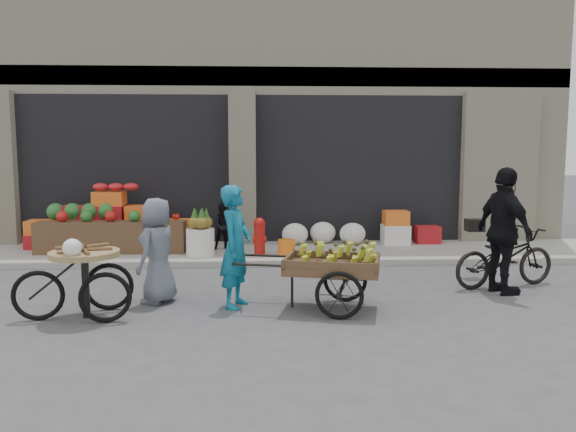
{
  "coord_description": "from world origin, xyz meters",
  "views": [
    {
      "loc": [
        0.41,
        -6.75,
        2.05
      ],
      "look_at": [
        0.78,
        1.43,
        1.1
      ],
      "focal_mm": 35.0,
      "sensor_mm": 36.0,
      "label": 1
    }
  ],
  "objects_px": {
    "fire_hydrant": "(260,235)",
    "cyclist": "(504,231)",
    "bicycle": "(504,257)",
    "orange_bucket": "(287,248)",
    "banana_cart": "(329,263)",
    "pineapple_bin": "(200,242)",
    "vendor_woman": "(236,246)",
    "tricycle_cart": "(84,273)",
    "vendor_grey": "(158,251)",
    "seated_person": "(224,226)"
  },
  "relations": [
    {
      "from": "fire_hydrant",
      "to": "cyclist",
      "type": "xyz_separation_m",
      "value": [
        3.51,
        -2.51,
        0.41
      ]
    },
    {
      "from": "bicycle",
      "to": "cyclist",
      "type": "xyz_separation_m",
      "value": [
        -0.2,
        -0.4,
        0.46
      ]
    },
    {
      "from": "orange_bucket",
      "to": "banana_cart",
      "type": "height_order",
      "value": "banana_cart"
    },
    {
      "from": "pineapple_bin",
      "to": "vendor_woman",
      "type": "relative_size",
      "value": 0.32
    },
    {
      "from": "bicycle",
      "to": "cyclist",
      "type": "distance_m",
      "value": 0.64
    },
    {
      "from": "tricycle_cart",
      "to": "bicycle",
      "type": "distance_m",
      "value": 5.99
    },
    {
      "from": "pineapple_bin",
      "to": "tricycle_cart",
      "type": "height_order",
      "value": "tricycle_cart"
    },
    {
      "from": "tricycle_cart",
      "to": "bicycle",
      "type": "height_order",
      "value": "tricycle_cart"
    },
    {
      "from": "orange_bucket",
      "to": "tricycle_cart",
      "type": "distance_m",
      "value": 4.3
    },
    {
      "from": "vendor_woman",
      "to": "cyclist",
      "type": "relative_size",
      "value": 0.88
    },
    {
      "from": "fire_hydrant",
      "to": "banana_cart",
      "type": "height_order",
      "value": "banana_cart"
    },
    {
      "from": "banana_cart",
      "to": "vendor_grey",
      "type": "distance_m",
      "value": 2.32
    },
    {
      "from": "fire_hydrant",
      "to": "banana_cart",
      "type": "distance_m",
      "value": 3.34
    },
    {
      "from": "vendor_woman",
      "to": "orange_bucket",
      "type": "bearing_deg",
      "value": 2.79
    },
    {
      "from": "seated_person",
      "to": "cyclist",
      "type": "height_order",
      "value": "cyclist"
    },
    {
      "from": "seated_person",
      "to": "vendor_woman",
      "type": "xyz_separation_m",
      "value": [
        0.4,
        -3.67,
        0.22
      ]
    },
    {
      "from": "banana_cart",
      "to": "vendor_grey",
      "type": "xyz_separation_m",
      "value": [
        -2.27,
        0.45,
        0.1
      ]
    },
    {
      "from": "orange_bucket",
      "to": "vendor_grey",
      "type": "relative_size",
      "value": 0.22
    },
    {
      "from": "tricycle_cart",
      "to": "pineapple_bin",
      "type": "bearing_deg",
      "value": 63.04
    },
    {
      "from": "tricycle_cart",
      "to": "cyclist",
      "type": "distance_m",
      "value": 5.73
    },
    {
      "from": "seated_person",
      "to": "cyclist",
      "type": "relative_size",
      "value": 0.51
    },
    {
      "from": "banana_cart",
      "to": "pineapple_bin",
      "type": "bearing_deg",
      "value": 134.8
    },
    {
      "from": "fire_hydrant",
      "to": "bicycle",
      "type": "height_order",
      "value": "bicycle"
    },
    {
      "from": "tricycle_cart",
      "to": "cyclist",
      "type": "xyz_separation_m",
      "value": [
        5.64,
        0.93,
        0.35
      ]
    },
    {
      "from": "pineapple_bin",
      "to": "bicycle",
      "type": "relative_size",
      "value": 0.3
    },
    {
      "from": "banana_cart",
      "to": "bicycle",
      "type": "xyz_separation_m",
      "value": [
        2.8,
        1.1,
        -0.17
      ]
    },
    {
      "from": "pineapple_bin",
      "to": "orange_bucket",
      "type": "relative_size",
      "value": 1.62
    },
    {
      "from": "seated_person",
      "to": "vendor_grey",
      "type": "height_order",
      "value": "vendor_grey"
    },
    {
      "from": "seated_person",
      "to": "tricycle_cart",
      "type": "bearing_deg",
      "value": -119.29
    },
    {
      "from": "pineapple_bin",
      "to": "fire_hydrant",
      "type": "xyz_separation_m",
      "value": [
        1.1,
        -0.05,
        0.13
      ]
    },
    {
      "from": "pineapple_bin",
      "to": "bicycle",
      "type": "distance_m",
      "value": 5.28
    },
    {
      "from": "vendor_woman",
      "to": "tricycle_cart",
      "type": "height_order",
      "value": "vendor_woman"
    },
    {
      "from": "banana_cart",
      "to": "vendor_grey",
      "type": "height_order",
      "value": "vendor_grey"
    },
    {
      "from": "banana_cart",
      "to": "tricycle_cart",
      "type": "xyz_separation_m",
      "value": [
        -3.04,
        -0.22,
        -0.05
      ]
    },
    {
      "from": "vendor_grey",
      "to": "seated_person",
      "type": "bearing_deg",
      "value": -168.36
    },
    {
      "from": "pineapple_bin",
      "to": "seated_person",
      "type": "xyz_separation_m",
      "value": [
        0.4,
        0.6,
        0.21
      ]
    },
    {
      "from": "fire_hydrant",
      "to": "bicycle",
      "type": "distance_m",
      "value": 4.27
    },
    {
      "from": "pineapple_bin",
      "to": "vendor_woman",
      "type": "xyz_separation_m",
      "value": [
        0.8,
        -3.07,
        0.44
      ]
    },
    {
      "from": "orange_bucket",
      "to": "tricycle_cart",
      "type": "xyz_separation_m",
      "value": [
        -2.63,
        -3.39,
        0.3
      ]
    },
    {
      "from": "vendor_grey",
      "to": "bicycle",
      "type": "bearing_deg",
      "value": 119.94
    },
    {
      "from": "seated_person",
      "to": "cyclist",
      "type": "bearing_deg",
      "value": -46.91
    },
    {
      "from": "vendor_woman",
      "to": "tricycle_cart",
      "type": "distance_m",
      "value": 1.9
    },
    {
      "from": "fire_hydrant",
      "to": "cyclist",
      "type": "bearing_deg",
      "value": -35.59
    },
    {
      "from": "vendor_woman",
      "to": "tricycle_cart",
      "type": "bearing_deg",
      "value": 120.5
    },
    {
      "from": "banana_cart",
      "to": "tricycle_cart",
      "type": "height_order",
      "value": "tricycle_cart"
    },
    {
      "from": "pineapple_bin",
      "to": "seated_person",
      "type": "bearing_deg",
      "value": 56.31
    },
    {
      "from": "pineapple_bin",
      "to": "vendor_grey",
      "type": "height_order",
      "value": "vendor_grey"
    },
    {
      "from": "vendor_grey",
      "to": "bicycle",
      "type": "distance_m",
      "value": 5.12
    },
    {
      "from": "tricycle_cart",
      "to": "bicycle",
      "type": "xyz_separation_m",
      "value": [
        5.84,
        1.33,
        -0.11
      ]
    },
    {
      "from": "fire_hydrant",
      "to": "tricycle_cart",
      "type": "relative_size",
      "value": 0.49
    }
  ]
}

